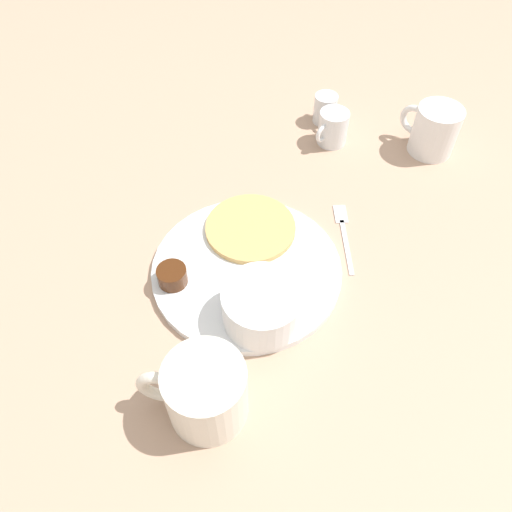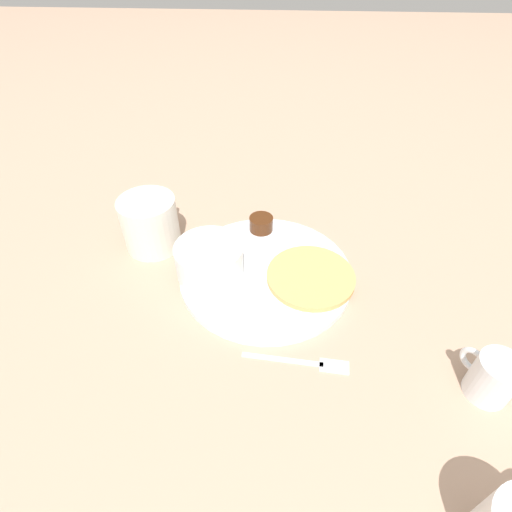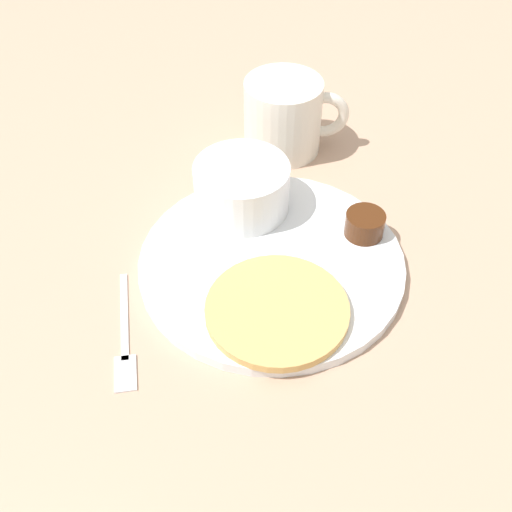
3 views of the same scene
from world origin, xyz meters
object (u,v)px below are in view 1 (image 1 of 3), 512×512
(plate, at_px, (247,269))
(creamer_pitcher_far, at_px, (325,109))
(bowl, at_px, (262,305))
(fork, at_px, (344,229))
(second_mug, at_px, (434,130))
(coffee_mug, at_px, (204,392))
(creamer_pitcher_near, at_px, (333,127))

(plate, xyz_separation_m, creamer_pitcher_far, (-0.19, -0.34, 0.02))
(plate, relative_size, creamer_pitcher_far, 4.24)
(bowl, distance_m, fork, 0.22)
(bowl, relative_size, second_mug, 1.10)
(creamer_pitcher_far, bearing_deg, fork, 84.58)
(coffee_mug, distance_m, fork, 0.35)
(creamer_pitcher_near, bearing_deg, coffee_mug, 61.83)
(fork, distance_m, second_mug, 0.27)
(creamer_pitcher_near, xyz_separation_m, fork, (0.03, 0.22, -0.03))
(creamer_pitcher_far, bearing_deg, coffee_mug, 64.67)
(bowl, xyz_separation_m, creamer_pitcher_near, (-0.18, -0.37, -0.01))
(coffee_mug, height_order, creamer_pitcher_near, coffee_mug)
(second_mug, bearing_deg, bowl, 43.25)
(plate, distance_m, bowl, 0.10)
(plate, distance_m, second_mug, 0.43)
(fork, bearing_deg, plate, 21.54)
(coffee_mug, distance_m, second_mug, 0.61)
(coffee_mug, bearing_deg, plate, -109.39)
(creamer_pitcher_far, xyz_separation_m, fork, (0.03, 0.28, -0.03))
(plate, distance_m, coffee_mug, 0.22)
(coffee_mug, height_order, creamer_pitcher_far, coffee_mug)
(plate, height_order, fork, plate)
(bowl, bearing_deg, creamer_pitcher_far, -112.21)
(bowl, bearing_deg, fork, -134.72)
(coffee_mug, bearing_deg, creamer_pitcher_near, -118.17)
(bowl, height_order, coffee_mug, coffee_mug)
(bowl, xyz_separation_m, creamer_pitcher_far, (-0.18, -0.43, -0.01))
(creamer_pitcher_far, bearing_deg, second_mug, 148.36)
(creamer_pitcher_near, bearing_deg, creamer_pitcher_far, -89.93)
(plate, bearing_deg, creamer_pitcher_far, -118.55)
(plate, bearing_deg, bowl, 97.04)
(creamer_pitcher_near, bearing_deg, fork, 83.00)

